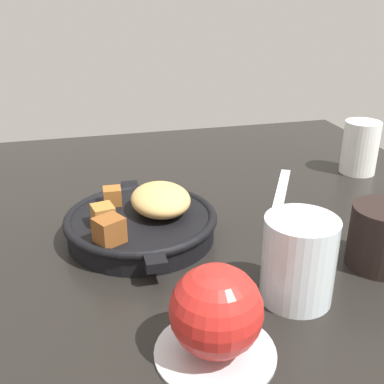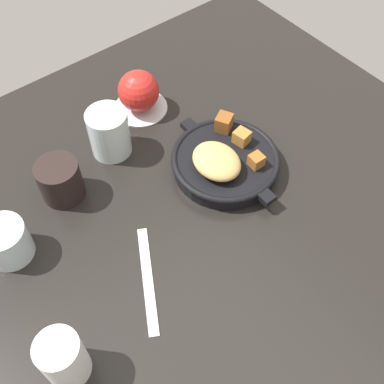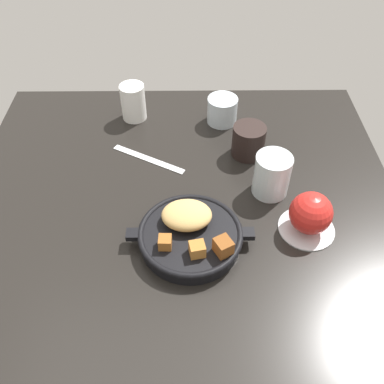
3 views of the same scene
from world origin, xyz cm
name	(u,v)px [view 1 (image 1 of 3)]	position (x,y,z in cm)	size (l,w,h in cm)	color
ground_plane	(178,233)	(0.00, 0.00, -1.20)	(92.74, 96.60, 2.40)	black
cast_iron_skillet	(143,220)	(1.89, -5.07, 2.44)	(24.28, 20.04, 6.69)	black
saucer_plate	(215,351)	(25.01, -2.09, 0.30)	(11.19, 11.19, 0.60)	#B7BABF
red_apple	(216,311)	(25.01, -2.09, 4.78)	(8.35, 8.35, 8.35)	red
butter_knife	(281,190)	(-7.70, 19.14, 0.18)	(18.89, 1.60, 0.36)	silver
coffee_mug_dark	(382,237)	(15.55, 21.11, 3.77)	(7.61, 7.61, 7.54)	black
white_creamer_pitcher	(360,147)	(-12.24, 35.78, 4.66)	(6.18, 6.18, 9.31)	white
water_glass_tall	(299,260)	(19.06, 8.65, 4.69)	(7.65, 7.65, 9.38)	silver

